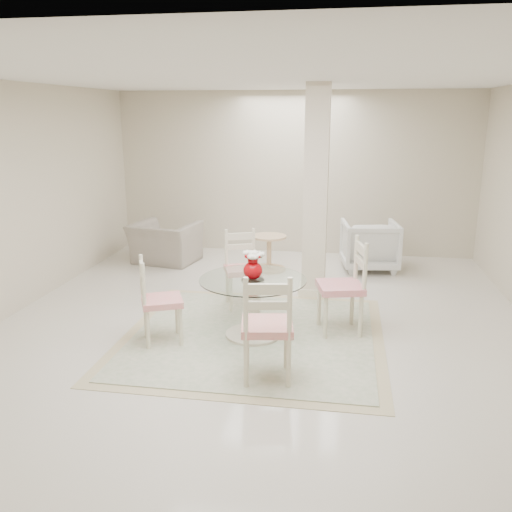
% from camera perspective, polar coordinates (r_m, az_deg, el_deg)
% --- Properties ---
extents(ground, '(7.00, 7.00, 0.00)m').
position_cam_1_polar(ground, '(6.14, 0.54, -7.54)').
color(ground, beige).
rests_on(ground, ground).
extents(room_shell, '(6.02, 7.02, 2.71)m').
position_cam_1_polar(room_shell, '(5.70, 0.59, 9.98)').
color(room_shell, beige).
rests_on(room_shell, ground).
extents(column, '(0.30, 0.30, 2.70)m').
position_cam_1_polar(column, '(6.99, 6.32, 6.63)').
color(column, beige).
rests_on(column, ground).
extents(area_rug, '(2.77, 2.77, 0.02)m').
position_cam_1_polar(area_rug, '(5.90, -0.32, -8.43)').
color(area_rug, tan).
rests_on(area_rug, ground).
extents(dining_table, '(1.13, 1.13, 0.65)m').
position_cam_1_polar(dining_table, '(5.78, -0.33, -5.48)').
color(dining_table, beige).
rests_on(dining_table, ground).
extents(red_vase, '(0.23, 0.22, 0.31)m').
position_cam_1_polar(red_vase, '(5.63, -0.32, -0.98)').
color(red_vase, '#AA050B').
rests_on(red_vase, dining_table).
extents(dining_chair_east, '(0.56, 0.56, 1.15)m').
position_cam_1_polar(dining_chair_east, '(5.90, 9.59, -2.43)').
color(dining_chair_east, beige).
rests_on(dining_chair_east, ground).
extents(dining_chair_north, '(0.54, 0.54, 1.05)m').
position_cam_1_polar(dining_chair_north, '(6.67, -1.51, -0.70)').
color(dining_chair_north, beige).
rests_on(dining_chair_north, ground).
extents(dining_chair_west, '(0.53, 0.53, 1.01)m').
position_cam_1_polar(dining_chair_west, '(5.67, -10.57, -3.99)').
color(dining_chair_west, beige).
rests_on(dining_chair_west, ground).
extents(dining_chair_south, '(0.52, 0.52, 1.13)m').
position_cam_1_polar(dining_chair_south, '(4.74, 1.19, -6.78)').
color(dining_chair_south, beige).
rests_on(dining_chair_south, ground).
extents(recliner_taupe, '(1.12, 1.02, 0.64)m').
position_cam_1_polar(recliner_taupe, '(8.80, -9.55, 1.39)').
color(recliner_taupe, gray).
rests_on(recliner_taupe, ground).
extents(armchair_white, '(0.91, 0.93, 0.76)m').
position_cam_1_polar(armchair_white, '(8.46, 11.85, 1.12)').
color(armchair_white, silver).
rests_on(armchair_white, ground).
extents(side_table, '(0.53, 0.53, 0.55)m').
position_cam_1_polar(side_table, '(8.23, 1.38, 0.17)').
color(side_table, '#D8A985').
rests_on(side_table, ground).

